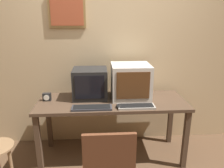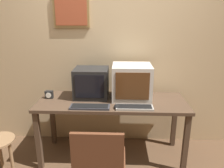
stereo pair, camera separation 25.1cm
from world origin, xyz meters
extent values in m
cube|color=#D1B284|center=(0.00, 1.36, 1.30)|extent=(8.00, 0.05, 2.60)
cube|color=olive|center=(-0.52, 1.32, 1.76)|extent=(0.45, 0.02, 0.39)
cube|color=#AD4C2D|center=(-0.52, 1.30, 1.76)|extent=(0.39, 0.01, 0.34)
cube|color=#4C3828|center=(0.00, 0.91, 0.74)|extent=(1.74, 0.64, 0.04)
cube|color=#4C3828|center=(-0.82, 0.64, 0.36)|extent=(0.06, 0.06, 0.72)
cube|color=#4C3828|center=(0.82, 0.64, 0.36)|extent=(0.06, 0.06, 0.72)
cube|color=#4C3828|center=(-0.82, 1.19, 0.36)|extent=(0.06, 0.06, 0.72)
cube|color=#4C3828|center=(0.82, 1.19, 0.36)|extent=(0.06, 0.06, 0.72)
cube|color=black|center=(-0.26, 1.04, 0.93)|extent=(0.40, 0.35, 0.36)
cube|color=black|center=(-0.26, 0.86, 0.94)|extent=(0.33, 0.01, 0.27)
cube|color=beige|center=(0.23, 1.01, 0.96)|extent=(0.46, 0.40, 0.41)
cube|color=#563319|center=(0.23, 0.81, 0.97)|extent=(0.37, 0.01, 0.31)
cube|color=#333338|center=(-0.23, 0.69, 0.76)|extent=(0.43, 0.14, 0.02)
cube|color=black|center=(-0.23, 0.69, 0.78)|extent=(0.40, 0.12, 0.00)
cube|color=#A8A399|center=(0.25, 0.70, 0.76)|extent=(0.40, 0.14, 0.02)
cube|color=black|center=(0.25, 0.70, 0.78)|extent=(0.37, 0.12, 0.00)
ellipsoid|color=black|center=(0.06, 0.70, 0.77)|extent=(0.06, 0.11, 0.04)
cube|color=black|center=(-0.76, 0.96, 0.80)|extent=(0.09, 0.05, 0.09)
cylinder|color=white|center=(-0.76, 0.94, 0.80)|extent=(0.07, 0.01, 0.07)
cube|color=brown|center=(-0.08, 0.21, 0.43)|extent=(0.46, 0.46, 0.04)
cube|color=brown|center=(-0.08, 0.00, 0.65)|extent=(0.42, 0.04, 0.40)
cylinder|color=#8E6B47|center=(-1.08, 0.50, 0.22)|extent=(0.04, 0.04, 0.43)
cylinder|color=#8E6B47|center=(-1.26, 0.61, 0.22)|extent=(0.04, 0.04, 0.43)
camera|label=1|loc=(-0.15, -1.48, 1.71)|focal=35.00mm
camera|label=2|loc=(0.10, -1.48, 1.71)|focal=35.00mm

